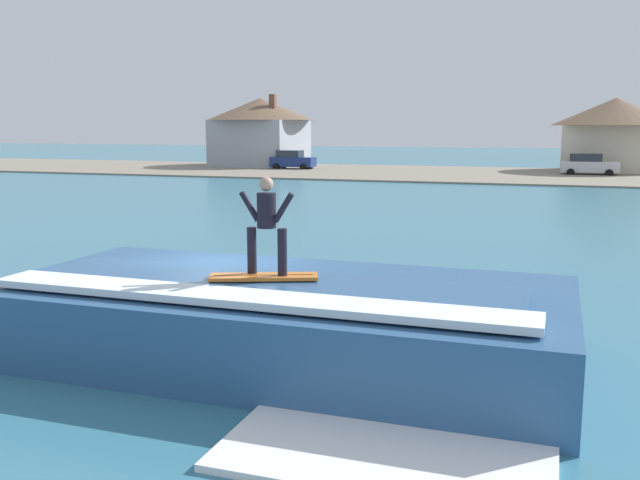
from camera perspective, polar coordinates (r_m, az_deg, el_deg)
name	(u,v)px	position (r m, az deg, el deg)	size (l,w,h in m)	color
ground_plane	(223,325)	(14.45, -7.94, -6.92)	(260.00, 260.00, 0.00)	teal
wave_crest	(281,319)	(12.21, -3.25, -6.47)	(9.78, 4.73, 1.48)	#2E5685
surfboard	(264,277)	(11.76, -4.64, -3.02)	(1.87, 1.11, 0.06)	orange
surfer	(267,221)	(11.66, -4.40, 1.60)	(0.99, 0.32, 1.65)	black
shoreline_bank	(481,174)	(60.83, 13.04, 5.29)	(120.00, 20.62, 0.13)	gray
car_near_shore	(292,160)	(66.27, -2.29, 6.58)	(4.17, 2.02, 1.86)	navy
car_far_shore	(589,165)	(62.01, 21.18, 5.79)	(4.55, 2.12, 1.86)	silver
house_with_chimney	(260,128)	(71.79, -4.91, 9.13)	(10.88, 10.88, 7.22)	#9EA3AD
house_gabled_white	(615,129)	(67.50, 23.03, 8.38)	(10.95, 10.95, 6.58)	beige
whitewater_patch	(383,457)	(8.86, 5.20, -17.27)	(4.04, 2.02, 0.10)	white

